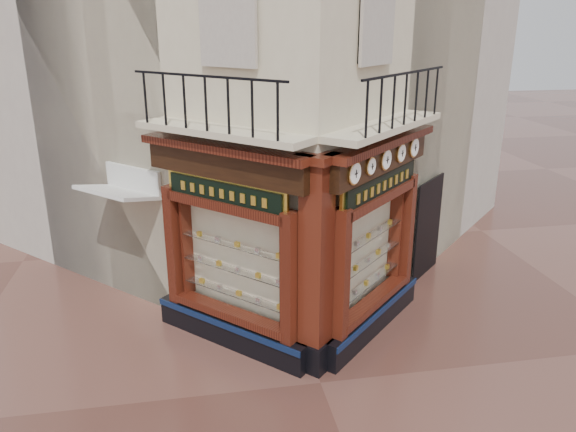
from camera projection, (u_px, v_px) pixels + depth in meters
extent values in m
plane|color=#512E26|center=(320.00, 383.00, 9.81)|extent=(80.00, 80.00, 0.00)
cube|color=beige|center=(267.00, 21.00, 13.58)|extent=(11.31, 11.31, 12.00)
cube|color=#BCB3A4|center=(167.00, 40.00, 15.63)|extent=(11.31, 11.31, 11.00)
cube|color=#BCB3A4|center=(339.00, 39.00, 16.45)|extent=(11.31, 11.31, 11.00)
cube|color=black|center=(231.00, 331.00, 10.91)|extent=(2.72, 2.72, 0.55)
cube|color=#0B1A3B|center=(224.00, 326.00, 10.70)|extent=(2.50, 2.50, 0.12)
cube|color=black|center=(290.00, 279.00, 9.67)|extent=(0.37, 0.37, 2.45)
cube|color=black|center=(175.00, 245.00, 11.18)|extent=(0.37, 0.37, 2.45)
cube|color=beige|center=(239.00, 256.00, 10.69)|extent=(1.80, 1.80, 2.10)
cube|color=black|center=(225.00, 165.00, 9.84)|extent=(2.69, 2.69, 0.50)
cube|color=black|center=(222.00, 148.00, 9.69)|extent=(2.86, 2.86, 0.14)
cube|color=black|center=(372.00, 318.00, 11.39)|extent=(2.72, 2.72, 0.55)
cube|color=#0B1A3B|center=(381.00, 312.00, 11.22)|extent=(2.50, 2.50, 0.12)
cube|color=black|center=(340.00, 275.00, 9.81)|extent=(0.37, 0.37, 2.45)
cube|color=black|center=(405.00, 230.00, 11.99)|extent=(0.37, 0.37, 2.45)
cube|color=beige|center=(361.00, 248.00, 11.09)|extent=(1.80, 1.80, 2.10)
cube|color=black|center=(380.00, 158.00, 10.31)|extent=(2.69, 2.69, 0.50)
cube|color=black|center=(384.00, 142.00, 10.18)|extent=(2.86, 2.86, 0.14)
cube|color=black|center=(314.00, 353.00, 10.19)|extent=(0.78, 0.78, 0.55)
cube|color=black|center=(316.00, 256.00, 9.56)|extent=(0.64, 0.64, 3.50)
cube|color=black|center=(318.00, 158.00, 9.00)|extent=(0.85, 0.85, 0.14)
cube|color=beige|center=(220.00, 132.00, 9.58)|extent=(2.97, 2.97, 0.12)
cube|color=black|center=(205.00, 76.00, 9.01)|extent=(2.36, 2.36, 0.04)
cube|color=beige|center=(386.00, 126.00, 10.07)|extent=(2.97, 2.97, 0.12)
cube|color=black|center=(407.00, 73.00, 9.58)|extent=(2.36, 2.36, 0.04)
cylinder|color=gold|center=(354.00, 173.00, 9.22)|extent=(0.32, 0.32, 0.40)
cylinder|color=white|center=(356.00, 173.00, 9.20)|extent=(0.26, 0.26, 0.35)
cube|color=black|center=(356.00, 174.00, 9.19)|extent=(0.02, 0.02, 0.13)
cube|color=black|center=(356.00, 174.00, 9.19)|extent=(0.08, 0.08, 0.01)
cylinder|color=gold|center=(370.00, 166.00, 9.67)|extent=(0.27, 0.27, 0.33)
cylinder|color=white|center=(372.00, 166.00, 9.66)|extent=(0.21, 0.21, 0.28)
cube|color=black|center=(373.00, 167.00, 9.65)|extent=(0.02, 0.02, 0.11)
cube|color=black|center=(373.00, 167.00, 9.65)|extent=(0.07, 0.07, 0.01)
cylinder|color=gold|center=(385.00, 160.00, 10.14)|extent=(0.32, 0.32, 0.40)
cylinder|color=white|center=(387.00, 160.00, 10.12)|extent=(0.26, 0.26, 0.34)
cube|color=black|center=(388.00, 160.00, 10.11)|extent=(0.02, 0.02, 0.13)
cube|color=black|center=(388.00, 160.00, 10.11)|extent=(0.08, 0.08, 0.01)
cylinder|color=gold|center=(400.00, 153.00, 10.64)|extent=(0.30, 0.30, 0.37)
cylinder|color=white|center=(402.00, 153.00, 10.63)|extent=(0.24, 0.24, 0.32)
cube|color=black|center=(403.00, 153.00, 10.62)|extent=(0.02, 0.02, 0.12)
cube|color=black|center=(403.00, 153.00, 10.62)|extent=(0.07, 0.07, 0.01)
cylinder|color=gold|center=(414.00, 147.00, 11.13)|extent=(0.32, 0.32, 0.41)
cylinder|color=white|center=(415.00, 148.00, 11.11)|extent=(0.26, 0.26, 0.35)
cube|color=black|center=(416.00, 148.00, 11.10)|extent=(0.02, 0.02, 0.14)
cube|color=black|center=(416.00, 148.00, 11.10)|extent=(0.08, 0.08, 0.01)
cube|color=yellow|center=(225.00, 193.00, 9.98)|extent=(1.99, 1.99, 0.53)
cube|color=black|center=(223.00, 193.00, 9.94)|extent=(1.86, 1.86, 0.40)
cube|color=yellow|center=(381.00, 185.00, 10.46)|extent=(2.14, 2.14, 0.57)
cube|color=black|center=(383.00, 185.00, 10.43)|extent=(2.00, 2.00, 0.43)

